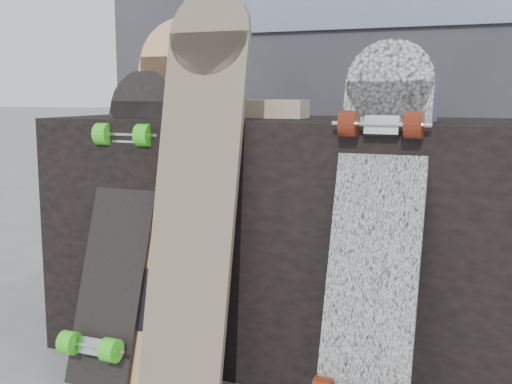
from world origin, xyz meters
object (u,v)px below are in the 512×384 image
at_px(longboard_geisha, 159,186).
at_px(longboard_cascadia, 375,229).
at_px(vendor_table, 292,238).
at_px(longboard_celtic, 197,181).
at_px(skateboard_dark, 120,218).

distance_m(longboard_geisha, longboard_cascadia, 0.71).
height_order(vendor_table, longboard_celtic, longboard_celtic).
relative_size(longboard_cascadia, skateboard_dark, 1.07).
distance_m(vendor_table, longboard_cascadia, 0.52).
xyz_separation_m(vendor_table, longboard_celtic, (-0.17, -0.36, 0.23)).
height_order(longboard_geisha, longboard_celtic, longboard_celtic).
height_order(longboard_celtic, longboard_cascadia, longboard_celtic).
height_order(vendor_table, longboard_cascadia, longboard_cascadia).
bearing_deg(skateboard_dark, longboard_cascadia, -1.96).
distance_m(vendor_table, longboard_celtic, 0.46).
bearing_deg(longboard_cascadia, skateboard_dark, 178.04).
distance_m(longboard_celtic, skateboard_dark, 0.32).
xyz_separation_m(vendor_table, skateboard_dark, (-0.45, -0.33, 0.10)).
relative_size(vendor_table, longboard_geisha, 1.42).
xyz_separation_m(longboard_geisha, skateboard_dark, (-0.11, -0.06, -0.10)).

